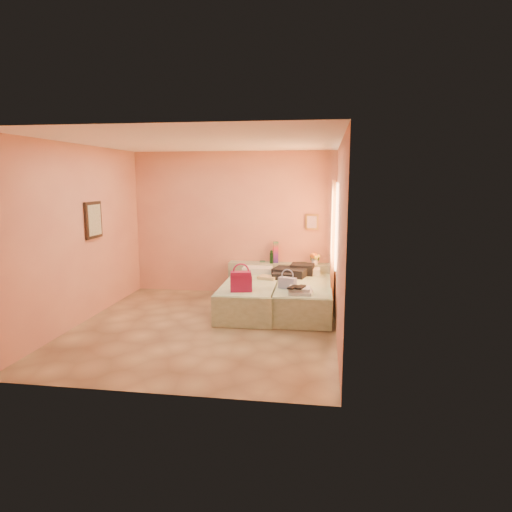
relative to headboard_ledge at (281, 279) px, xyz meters
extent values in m
plane|color=tan|center=(-0.98, -2.10, -0.33)|extent=(4.50, 4.50, 0.00)
cube|color=#E5A07A|center=(-0.98, 0.15, 1.07)|extent=(4.00, 0.02, 2.80)
cube|color=#E5A07A|center=(-2.98, -2.10, 1.07)|extent=(0.02, 4.50, 2.80)
cube|color=#E5A07A|center=(1.02, -2.10, 1.07)|extent=(0.02, 4.50, 2.80)
cube|color=white|center=(-0.98, -2.10, 2.47)|extent=(4.00, 4.50, 0.02)
cube|color=beige|center=(1.00, -0.85, 1.18)|extent=(0.02, 1.10, 1.40)
cube|color=orange|center=(0.96, -1.00, 0.82)|extent=(0.05, 0.55, 2.20)
cube|color=orange|center=(0.96, -0.40, 0.82)|extent=(0.05, 0.45, 2.20)
cube|color=black|center=(-2.95, -1.70, 1.28)|extent=(0.04, 0.50, 0.60)
cube|color=gold|center=(0.57, 0.12, 1.12)|extent=(0.25, 0.04, 0.30)
cube|color=#A6AF8F|center=(0.00, 0.00, 0.00)|extent=(2.05, 0.30, 0.65)
cube|color=#B9D8AE|center=(-0.42, -1.10, -0.08)|extent=(0.93, 2.01, 0.50)
cube|color=#B9D8AE|center=(0.48, -1.05, -0.08)|extent=(0.93, 2.01, 0.50)
cylinder|color=#153B1A|center=(-0.18, -0.07, 0.45)|extent=(0.08, 0.08, 0.24)
cube|color=#A31443|center=(-0.11, 0.03, 0.53)|extent=(0.11, 0.11, 0.41)
cylinder|color=#4D8E66|center=(-0.37, 0.05, 0.34)|extent=(0.14, 0.14, 0.03)
cube|color=#22402C|center=(0.40, -0.05, 0.34)|extent=(0.20, 0.15, 0.03)
cube|color=white|center=(0.65, -0.08, 0.46)|extent=(0.22, 0.22, 0.27)
cube|color=#A31443|center=(-0.48, -1.74, 0.34)|extent=(0.38, 0.26, 0.32)
cube|color=tan|center=(-0.17, -0.78, 0.20)|extent=(0.37, 0.33, 0.05)
cube|color=black|center=(0.27, -0.48, 0.27)|extent=(0.75, 0.75, 0.19)
cube|color=#3B508E|center=(0.24, -1.45, 0.27)|extent=(0.31, 0.22, 0.18)
cube|color=silver|center=(0.48, -1.77, 0.23)|extent=(0.37, 0.32, 0.10)
cube|color=black|center=(0.42, -1.82, 0.29)|extent=(0.27, 0.30, 0.03)
camera|label=1|loc=(0.81, -8.70, 1.94)|focal=32.00mm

